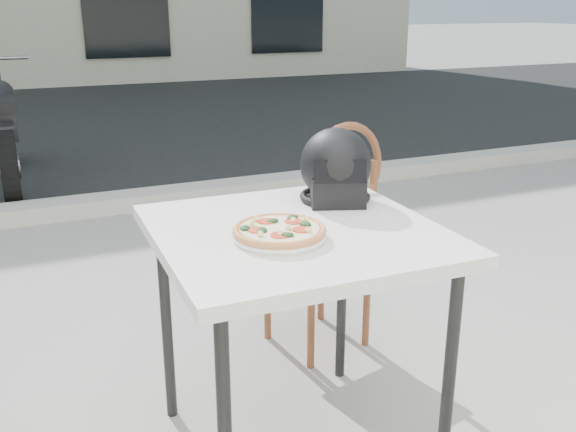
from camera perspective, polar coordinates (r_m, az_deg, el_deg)
name	(u,v)px	position (r m, az deg, el deg)	size (l,w,h in m)	color
street_asphalt	(58,124)	(8.86, -19.79, 7.70)	(30.00, 8.00, 0.00)	black
curb	(106,204)	(4.97, -15.87, 1.05)	(30.00, 0.25, 0.12)	#AAA79F
cafe_table_main	(296,250)	(2.02, 0.72, -3.02)	(0.88, 0.88, 0.82)	silver
plate	(279,236)	(1.89, -0.77, -1.82)	(0.36, 0.36, 0.02)	white
pizza	(279,230)	(1.89, -0.78, -1.24)	(0.35, 0.35, 0.03)	#CA814A
helmet	(336,169)	(2.24, 4.27, 4.17)	(0.32, 0.33, 0.26)	black
cafe_chair_main	(329,227)	(2.72, 3.65, -0.99)	(0.48, 0.48, 1.04)	brown
motorcycle	(5,131)	(5.96, -23.84, 6.92)	(0.54, 2.07, 1.03)	black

